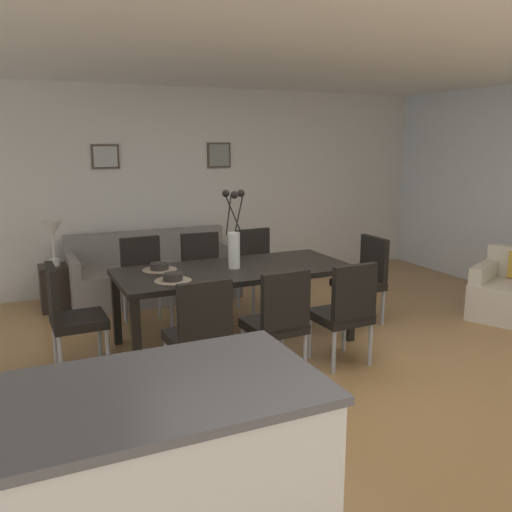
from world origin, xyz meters
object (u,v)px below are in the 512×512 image
object	(u,v)px
framed_picture_left	(105,157)
table_lamp	(52,233)
dining_chair_mid_right	(257,266)
side_table	(57,288)
dining_chair_far_right	(203,271)
dining_chair_mid_left	(346,309)
dining_table	(234,275)
centerpiece_vase	(234,239)
dining_chair_near_left	(200,330)
bowl_near_left	(173,276)
dining_chair_far_left	(278,318)
sofa	(154,276)
framed_picture_center	(219,155)
dining_chair_head_east	(365,275)
dining_chair_near_right	(145,277)
bowl_near_right	(160,266)
dining_chair_head_west	(69,312)

from	to	relation	value
framed_picture_left	table_lamp	bearing A→B (deg)	-145.25
dining_chair_mid_right	side_table	xyz separation A→B (m)	(-2.12, 0.93, -0.25)
dining_chair_far_right	dining_chair_mid_left	distance (m)	1.90
dining_table	framed_picture_left	bearing A→B (deg)	107.85
dining_chair_mid_left	centerpiece_vase	size ratio (longest dim) A/B	1.25
dining_chair_near_left	bowl_near_left	world-z (taller)	dining_chair_near_left
dining_chair_mid_left	dining_chair_mid_right	size ratio (longest dim) A/B	1.00
dining_chair_near_left	dining_chair_far_right	distance (m)	1.88
dining_chair_far_left	sofa	size ratio (longest dim) A/B	0.46
dining_chair_mid_right	bowl_near_left	distance (m)	1.74
dining_table	framed_picture_center	bearing A→B (deg)	72.15
dining_table	centerpiece_vase	bearing A→B (deg)	55.35
dining_chair_head_east	bowl_near_left	size ratio (longest dim) A/B	5.41
dining_chair_near_right	bowl_near_left	distance (m)	1.16
centerpiece_vase	bowl_near_right	distance (m)	0.74
framed_picture_center	bowl_near_right	bearing A→B (deg)	-123.79
dining_chair_far_right	dining_chair_near_left	bearing A→B (deg)	-109.92
dining_chair_mid_right	framed_picture_center	distance (m)	1.88
dining_chair_near_right	table_lamp	world-z (taller)	table_lamp
dining_chair_far_left	dining_chair_head_west	bearing A→B (deg)	150.25
bowl_near_left	sofa	xyz separation A→B (m)	(0.33, 2.06, -0.50)
dining_chair_far_left	dining_chair_head_east	xyz separation A→B (m)	(1.47, 0.87, 0.00)
dining_chair_mid_left	framed_picture_center	xyz separation A→B (m)	(0.09, 3.22, 1.21)
table_lamp	dining_chair_mid_right	bearing A→B (deg)	-23.73
dining_chair_near_right	framed_picture_left	world-z (taller)	framed_picture_left
dining_chair_near_left	dining_chair_head_west	xyz separation A→B (m)	(-0.86, 0.89, 0.00)
dining_chair_near_right	dining_chair_head_west	size ratio (longest dim) A/B	1.00
dining_chair_mid_right	sofa	world-z (taller)	dining_chair_mid_right
centerpiece_vase	side_table	world-z (taller)	centerpiece_vase
side_table	framed_picture_center	size ratio (longest dim) A/B	1.56
dining_chair_mid_right	dining_table	bearing A→B (deg)	-126.20
dining_chair_far_right	bowl_near_right	bearing A→B (deg)	-134.50
dining_chair_far_left	dining_chair_far_right	size ratio (longest dim) A/B	1.00
dining_chair_near_right	dining_chair_head_west	bearing A→B (deg)	-133.21
dining_chair_head_west	centerpiece_vase	xyz separation A→B (m)	(1.51, 0.00, 0.51)
dining_chair_near_right	sofa	bearing A→B (deg)	70.91
dining_chair_far_right	bowl_near_right	xyz separation A→B (m)	(-0.65, -0.67, 0.27)
bowl_near_left	side_table	world-z (taller)	bowl_near_left
dining_chair_far_right	dining_chair_head_west	size ratio (longest dim) A/B	1.00
framed_picture_left	dining_chair_head_west	bearing A→B (deg)	-108.04
dining_chair_head_west	framed_picture_center	size ratio (longest dim) A/B	2.76
dining_chair_near_left	table_lamp	world-z (taller)	table_lamp
centerpiece_vase	dining_chair_head_west	bearing A→B (deg)	-179.96
dining_table	framed_picture_left	distance (m)	2.66
dining_table	dining_chair_near_left	bearing A→B (deg)	-126.16
dining_chair_near_left	sofa	world-z (taller)	dining_chair_near_left
centerpiece_vase	dining_chair_near_left	bearing A→B (deg)	-126.16
sofa	framed_picture_center	size ratio (longest dim) A/B	6.03
dining_chair_far_left	dining_chair_head_west	distance (m)	1.76
dining_chair_head_east	bowl_near_right	xyz separation A→B (m)	(-2.16, 0.23, 0.27)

